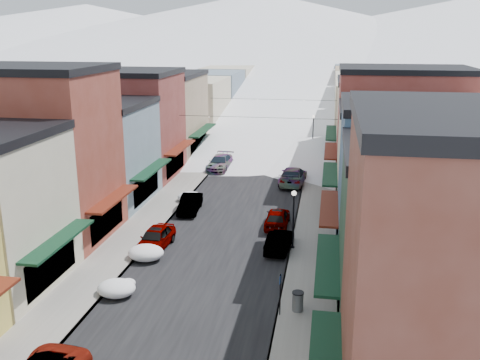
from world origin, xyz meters
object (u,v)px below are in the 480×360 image
(car_dark_hatch, at_px, (190,204))
(car_green_sedan, at_px, (279,241))
(trash_can, at_px, (298,301))
(car_silver_sedan, at_px, (155,238))
(streetlamp_near, at_px, (294,212))

(car_dark_hatch, xyz_separation_m, car_green_sedan, (8.22, -6.95, -0.04))
(car_green_sedan, bearing_deg, trash_can, 107.33)
(car_silver_sedan, relative_size, streetlamp_near, 1.08)
(car_silver_sedan, bearing_deg, streetlamp_near, 11.32)
(car_dark_hatch, height_order, trash_can, car_dark_hatch)
(car_silver_sedan, distance_m, car_green_sedan, 8.67)
(car_silver_sedan, xyz_separation_m, streetlamp_near, (9.50, 1.37, 1.99))
(car_green_sedan, distance_m, trash_can, 8.60)
(trash_can, bearing_deg, car_dark_hatch, 123.13)
(car_green_sedan, bearing_deg, streetlamp_near, -157.97)
(car_dark_hatch, bearing_deg, trash_can, -61.09)
(car_silver_sedan, height_order, trash_can, car_silver_sedan)
(car_dark_hatch, xyz_separation_m, streetlamp_near, (9.12, -6.68, 2.04))
(car_silver_sedan, height_order, car_green_sedan, car_silver_sedan)
(trash_can, distance_m, streetlamp_near, 8.97)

